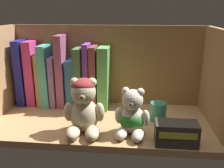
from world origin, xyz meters
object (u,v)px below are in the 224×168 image
Objects in this scene: book_3 at (49,74)px; book_5 at (63,70)px; teddy_bear_larger at (84,107)px; teddy_bear_smaller at (132,116)px; book_8 at (89,74)px; book_10 at (105,76)px; pillar_candle at (158,111)px; book_0 at (25,72)px; book_1 at (34,72)px; book_7 at (81,76)px; book_4 at (57,80)px; book_6 at (73,82)px; book_9 at (96,76)px; small_product_box at (176,133)px; book_2 at (42,79)px.

book_5 is (5.46, 0.00, 1.67)cm from book_3.
teddy_bear_larger is 1.18× the size of teddy_bear_smaller.
book_10 is at bearing 0.00° from book_8.
book_0 is at bearing 166.70° from pillar_candle.
book_7 is at bearing 0.00° from book_1.
book_3 is 3.37cm from book_4.
teddy_bear_larger is at bearing -97.91° from book_10.
book_0 is 1.30× the size of book_4.
book_6 is 2.92× the size of pillar_candle.
teddy_bear_smaller is at bearing -30.33° from book_1.
book_9 is 3.82× the size of pillar_candle.
book_8 is 21.82cm from teddy_bear_larger.
book_8 is at bearing 97.26° from teddy_bear_larger.
book_1 reaches higher than book_6.
book_10 is (11.58, 0.00, 2.39)cm from book_6.
book_5 reaches higher than small_product_box.
pillar_candle is at bearing 104.02° from small_product_box.
book_3 is at bearing 0.00° from book_1.
teddy_bear_larger is (0.27, -21.33, -3.36)cm from book_9.
book_6 reaches higher than small_product_box.
book_1 is at bearing 149.67° from teddy_bear_smaller.
book_9 is at bearing 0.00° from book_2.
book_8 is 27.51cm from pillar_candle.
book_8 is at bearing 0.00° from book_3.
pillar_candle is 0.53× the size of small_product_box.
book_2 is 8.79cm from book_5.
book_5 is at bearing 139.93° from teddy_bear_smaller.
book_6 is at bearing 0.00° from book_3.
book_0 is at bearing 180.00° from book_7.
book_6 reaches higher than pillar_candle.
book_9 reaches higher than book_7.
book_6 is at bearing 0.00° from book_5.
book_5 is 11.63cm from book_9.
book_4 is (11.65, 0.00, -2.63)cm from book_0.
book_10 is 1.36× the size of teddy_bear_larger.
book_4 is at bearing 180.00° from book_7.
book_7 is 8.40cm from book_10.
book_0 is 1.03× the size of book_8.
teddy_bear_smaller is (21.78, -20.98, -3.03)cm from book_6.
book_2 is at bearing 147.60° from teddy_bear_smaller.
book_3 reaches higher than book_6.
book_4 is at bearing 180.00° from book_5.
book_6 is 1.54× the size of small_product_box.
book_6 reaches higher than teddy_bear_larger.
book_10 reaches higher than book_4.
book_1 is at bearing 0.00° from book_0.
book_10 reaches higher than book_2.
teddy_bear_smaller is at bearing -34.62° from book_3.
book_5 is 1.16× the size of book_9.
small_product_box is at bearing -32.82° from book_4.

